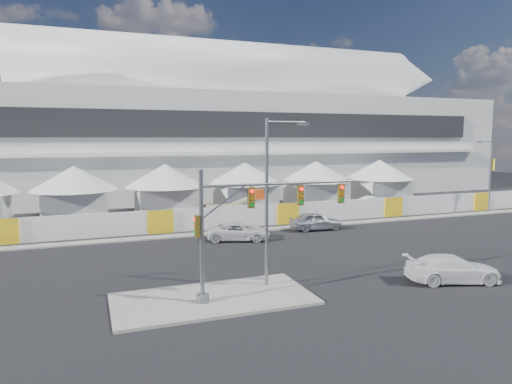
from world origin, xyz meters
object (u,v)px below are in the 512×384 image
object	(u,v)px
streetlight_median	(271,191)
boom_lift	(220,216)
lot_car_a	(375,202)
streetlight_curb	(490,171)
pickup_curb	(239,232)
sedan_silver	(316,221)
pickup_near	(453,269)
traffic_mast	(240,226)

from	to	relation	value
streetlight_median	boom_lift	bearing A→B (deg)	83.03
lot_car_a	streetlight_curb	distance (m)	12.49
pickup_curb	boom_lift	bearing A→B (deg)	16.58
lot_car_a	pickup_curb	bearing A→B (deg)	121.61
lot_car_a	streetlight_curb	size ratio (longest dim) A/B	0.55
sedan_silver	streetlight_curb	world-z (taller)	streetlight_curb
streetlight_median	boom_lift	distance (m)	18.71
pickup_near	traffic_mast	bearing A→B (deg)	100.51
boom_lift	pickup_near	bearing A→B (deg)	-63.33
streetlight_curb	boom_lift	xyz separation A→B (m)	(-29.17, 3.47, -3.74)
streetlight_median	pickup_near	bearing A→B (deg)	-15.49
streetlight_curb	pickup_near	bearing A→B (deg)	-140.81
streetlight_median	streetlight_curb	world-z (taller)	streetlight_median
traffic_mast	streetlight_curb	bearing A→B (deg)	25.44
sedan_silver	traffic_mast	distance (m)	18.97
streetlight_curb	boom_lift	distance (m)	29.61
sedan_silver	lot_car_a	size ratio (longest dim) A/B	1.08
pickup_near	streetlight_median	size ratio (longest dim) A/B	0.58
pickup_curb	traffic_mast	distance (m)	13.98
streetlight_median	sedan_silver	bearing A→B (deg)	53.39
traffic_mast	boom_lift	world-z (taller)	traffic_mast
pickup_curb	streetlight_curb	xyz separation A→B (m)	(29.44, 3.00, 3.92)
pickup_curb	streetlight_curb	distance (m)	29.85
traffic_mast	boom_lift	size ratio (longest dim) A/B	1.31
lot_car_a	streetlight_median	bearing A→B (deg)	139.48
traffic_mast	pickup_curb	bearing A→B (deg)	72.24
sedan_silver	streetlight_median	bearing A→B (deg)	149.70
traffic_mast	streetlight_curb	xyz separation A→B (m)	(33.59, 15.98, 0.81)
boom_lift	streetlight_curb	bearing A→B (deg)	-0.85
streetlight_median	boom_lift	xyz separation A→B (m)	(2.20, 18.03, -4.47)
pickup_curb	sedan_silver	bearing A→B (deg)	-60.27
pickup_curb	streetlight_curb	size ratio (longest dim) A/B	0.63
traffic_mast	streetlight_curb	world-z (taller)	streetlight_curb
sedan_silver	traffic_mast	size ratio (longest dim) A/B	0.55
pickup_curb	boom_lift	size ratio (longest dim) A/B	0.77
pickup_curb	boom_lift	world-z (taller)	boom_lift
pickup_curb	pickup_near	size ratio (longest dim) A/B	0.96
pickup_curb	streetlight_median	distance (m)	12.61
sedan_silver	boom_lift	size ratio (longest dim) A/B	0.72
sedan_silver	boom_lift	distance (m)	9.00
traffic_mast	pickup_near	bearing A→B (deg)	-6.39
sedan_silver	streetlight_curb	xyz separation A→B (m)	(21.69, 1.52, 3.82)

